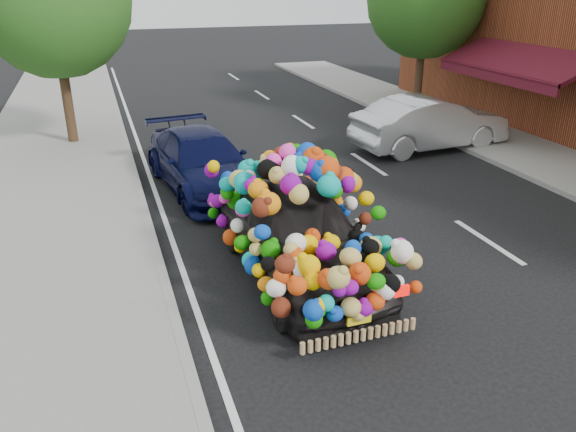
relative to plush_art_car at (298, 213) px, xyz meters
name	(u,v)px	position (x,y,z in m)	size (l,w,h in m)	color
ground	(308,271)	(0.20, 0.00, -1.10)	(100.00, 100.00, 0.00)	black
sidewalk	(32,314)	(-4.10, 0.00, -1.04)	(4.00, 60.00, 0.12)	gray
kerb	(167,291)	(-2.15, 0.00, -1.04)	(0.15, 60.00, 0.13)	gray
footpath_far	(564,167)	(8.40, 3.00, -1.04)	(3.00, 40.00, 0.12)	gray
lane_markings	(488,241)	(3.80, 0.00, -1.10)	(6.00, 50.00, 0.01)	silver
plush_art_car	(298,213)	(0.00, 0.00, 0.00)	(2.23, 4.66, 2.15)	black
navy_sedan	(202,162)	(-0.68, 4.58, -0.45)	(1.83, 4.51, 1.31)	black
silver_hatchback	(430,123)	(6.09, 5.77, -0.36)	(1.58, 4.53, 1.49)	silver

